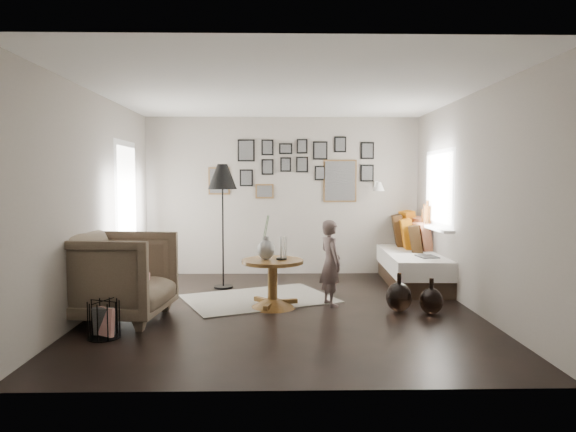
{
  "coord_description": "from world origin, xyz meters",
  "views": [
    {
      "loc": [
        -0.08,
        -6.11,
        1.56
      ],
      "look_at": [
        0.05,
        0.5,
        1.1
      ],
      "focal_mm": 32.0,
      "sensor_mm": 36.0,
      "label": 1
    }
  ],
  "objects_px": {
    "armchair": "(119,276)",
    "pedestal_table": "(273,285)",
    "demijohn_small": "(431,301)",
    "vase": "(266,246)",
    "demijohn_large": "(399,297)",
    "child": "(330,263)",
    "daybed": "(415,260)",
    "magazine_basket": "(104,320)",
    "floor_lamp": "(222,181)"
  },
  "relations": [
    {
      "from": "vase",
      "to": "magazine_basket",
      "type": "relative_size",
      "value": 1.4
    },
    {
      "from": "armchair",
      "to": "demijohn_large",
      "type": "relative_size",
      "value": 2.33
    },
    {
      "from": "floor_lamp",
      "to": "magazine_basket",
      "type": "xyz_separation_m",
      "value": [
        -0.93,
        -2.35,
        -1.36
      ]
    },
    {
      "from": "floor_lamp",
      "to": "demijohn_large",
      "type": "height_order",
      "value": "floor_lamp"
    },
    {
      "from": "armchair",
      "to": "pedestal_table",
      "type": "bearing_deg",
      "value": -67.06
    },
    {
      "from": "armchair",
      "to": "magazine_basket",
      "type": "distance_m",
      "value": 0.74
    },
    {
      "from": "armchair",
      "to": "child",
      "type": "relative_size",
      "value": 1.01
    },
    {
      "from": "pedestal_table",
      "to": "daybed",
      "type": "distance_m",
      "value": 2.62
    },
    {
      "from": "floor_lamp",
      "to": "demijohn_large",
      "type": "bearing_deg",
      "value": -32.15
    },
    {
      "from": "demijohn_small",
      "to": "magazine_basket",
      "type": "bearing_deg",
      "value": -166.73
    },
    {
      "from": "daybed",
      "to": "demijohn_large",
      "type": "distance_m",
      "value": 1.86
    },
    {
      "from": "armchair",
      "to": "child",
      "type": "distance_m",
      "value": 2.5
    },
    {
      "from": "pedestal_table",
      "to": "magazine_basket",
      "type": "height_order",
      "value": "pedestal_table"
    },
    {
      "from": "armchair",
      "to": "floor_lamp",
      "type": "height_order",
      "value": "floor_lamp"
    },
    {
      "from": "magazine_basket",
      "to": "child",
      "type": "xyz_separation_m",
      "value": [
        2.38,
        1.27,
        0.35
      ]
    },
    {
      "from": "child",
      "to": "magazine_basket",
      "type": "bearing_deg",
      "value": 98.38
    },
    {
      "from": "daybed",
      "to": "magazine_basket",
      "type": "bearing_deg",
      "value": -141.99
    },
    {
      "from": "magazine_basket",
      "to": "vase",
      "type": "bearing_deg",
      "value": 37.23
    },
    {
      "from": "pedestal_table",
      "to": "demijohn_large",
      "type": "distance_m",
      "value": 1.52
    },
    {
      "from": "vase",
      "to": "magazine_basket",
      "type": "height_order",
      "value": "vase"
    },
    {
      "from": "pedestal_table",
      "to": "magazine_basket",
      "type": "relative_size",
      "value": 1.96
    },
    {
      "from": "vase",
      "to": "armchair",
      "type": "distance_m",
      "value": 1.73
    },
    {
      "from": "armchair",
      "to": "child",
      "type": "xyz_separation_m",
      "value": [
        2.42,
        0.6,
        0.04
      ]
    },
    {
      "from": "vase",
      "to": "magazine_basket",
      "type": "xyz_separation_m",
      "value": [
        -1.58,
        -1.2,
        -0.58
      ]
    },
    {
      "from": "vase",
      "to": "child",
      "type": "relative_size",
      "value": 0.5
    },
    {
      "from": "demijohn_large",
      "to": "child",
      "type": "relative_size",
      "value": 0.43
    },
    {
      "from": "armchair",
      "to": "demijohn_large",
      "type": "distance_m",
      "value": 3.23
    },
    {
      "from": "demijohn_small",
      "to": "vase",
      "type": "bearing_deg",
      "value": 169.11
    },
    {
      "from": "child",
      "to": "daybed",
      "type": "bearing_deg",
      "value": -65.33
    },
    {
      "from": "vase",
      "to": "demijohn_small",
      "type": "xyz_separation_m",
      "value": [
        1.93,
        -0.37,
        -0.6
      ]
    },
    {
      "from": "demijohn_small",
      "to": "pedestal_table",
      "type": "bearing_deg",
      "value": 169.25
    },
    {
      "from": "armchair",
      "to": "demijohn_large",
      "type": "xyz_separation_m",
      "value": [
        3.21,
        0.28,
        -0.31
      ]
    },
    {
      "from": "vase",
      "to": "child",
      "type": "bearing_deg",
      "value": 5.34
    },
    {
      "from": "pedestal_table",
      "to": "vase",
      "type": "height_order",
      "value": "vase"
    },
    {
      "from": "daybed",
      "to": "demijohn_small",
      "type": "xyz_separation_m",
      "value": [
        -0.3,
        -1.85,
        -0.19
      ]
    },
    {
      "from": "magazine_basket",
      "to": "demijohn_large",
      "type": "relative_size",
      "value": 0.84
    },
    {
      "from": "daybed",
      "to": "magazine_basket",
      "type": "height_order",
      "value": "daybed"
    },
    {
      "from": "demijohn_large",
      "to": "armchair",
      "type": "bearing_deg",
      "value": -175.05
    },
    {
      "from": "magazine_basket",
      "to": "pedestal_table",
      "type": "bearing_deg",
      "value": 35.42
    },
    {
      "from": "demijohn_large",
      "to": "demijohn_small",
      "type": "xyz_separation_m",
      "value": [
        0.35,
        -0.12,
        -0.02
      ]
    },
    {
      "from": "magazine_basket",
      "to": "demijohn_large",
      "type": "distance_m",
      "value": 3.3
    },
    {
      "from": "vase",
      "to": "child",
      "type": "distance_m",
      "value": 0.83
    },
    {
      "from": "armchair",
      "to": "daybed",
      "type": "bearing_deg",
      "value": -56.17
    },
    {
      "from": "demijohn_large",
      "to": "child",
      "type": "height_order",
      "value": "child"
    },
    {
      "from": "floor_lamp",
      "to": "child",
      "type": "bearing_deg",
      "value": -36.61
    },
    {
      "from": "armchair",
      "to": "floor_lamp",
      "type": "relative_size",
      "value": 0.6
    },
    {
      "from": "daybed",
      "to": "armchair",
      "type": "distance_m",
      "value": 4.35
    },
    {
      "from": "magazine_basket",
      "to": "demijohn_small",
      "type": "xyz_separation_m",
      "value": [
        3.51,
        0.83,
        -0.02
      ]
    },
    {
      "from": "pedestal_table",
      "to": "vase",
      "type": "distance_m",
      "value": 0.49
    },
    {
      "from": "floor_lamp",
      "to": "magazine_basket",
      "type": "height_order",
      "value": "floor_lamp"
    }
  ]
}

